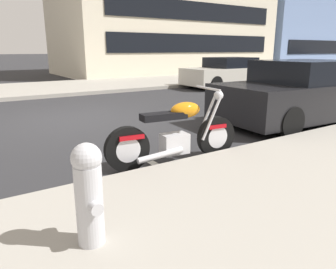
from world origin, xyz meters
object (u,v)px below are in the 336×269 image
Objects in this scene: car_opposite_curb at (227,73)px; parked_car_mid_block at (303,93)px; fire_hydrant at (89,192)px; parked_motorcycle at (176,135)px.

parked_car_mid_block is at bearing 61.48° from car_opposite_curb.
parked_car_mid_block reaches higher than fire_hydrant.
car_opposite_curb is 4.87× the size of fire_hydrant.
car_opposite_curb is (3.59, 6.32, -0.04)m from parked_car_mid_block.
fire_hydrant is at bearing -134.77° from parked_motorcycle.
parked_motorcycle is at bearing 43.43° from car_opposite_curb.
parked_car_mid_block is 1.07× the size of car_opposite_curb.
parked_motorcycle is 0.52× the size of car_opposite_curb.
car_opposite_curb is at bearing 48.94° from parked_motorcycle.
fire_hydrant is (-9.63, -8.58, -0.04)m from car_opposite_curb.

